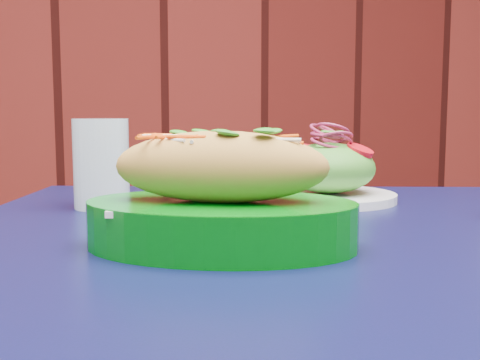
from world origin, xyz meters
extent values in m
cube|color=black|center=(-0.41, 1.25, 0.73)|extent=(0.97, 0.97, 0.03)
cube|color=white|center=(-0.50, 1.20, 0.79)|extent=(0.22, 0.16, 0.01)
ellipsoid|color=gold|center=(-0.50, 1.20, 0.83)|extent=(0.22, 0.15, 0.07)
cylinder|color=white|center=(-0.29, 1.46, 0.76)|extent=(0.20, 0.20, 0.01)
ellipsoid|color=#4C992D|center=(-0.29, 1.46, 0.80)|extent=(0.13, 0.13, 0.07)
cylinder|color=red|center=(-0.25, 1.44, 0.83)|extent=(0.04, 0.04, 0.01)
cylinder|color=red|center=(-0.32, 1.49, 0.83)|extent=(0.04, 0.04, 0.01)
cylinder|color=red|center=(-0.29, 1.50, 0.83)|extent=(0.04, 0.04, 0.01)
torus|color=#932046|center=(-0.29, 1.46, 0.84)|extent=(0.05, 0.05, 0.00)
torus|color=#932046|center=(-0.29, 1.46, 0.84)|extent=(0.05, 0.05, 0.00)
torus|color=#932046|center=(-0.29, 1.46, 0.85)|extent=(0.05, 0.05, 0.00)
torus|color=#932046|center=(-0.29, 1.46, 0.85)|extent=(0.05, 0.05, 0.00)
torus|color=#932046|center=(-0.29, 1.46, 0.86)|extent=(0.05, 0.05, 0.00)
torus|color=#932046|center=(-0.29, 1.46, 0.86)|extent=(0.05, 0.05, 0.00)
cylinder|color=silver|center=(-0.61, 1.47, 0.81)|extent=(0.08, 0.08, 0.12)
camera|label=1|loc=(-0.60, 0.63, 0.88)|focal=45.00mm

